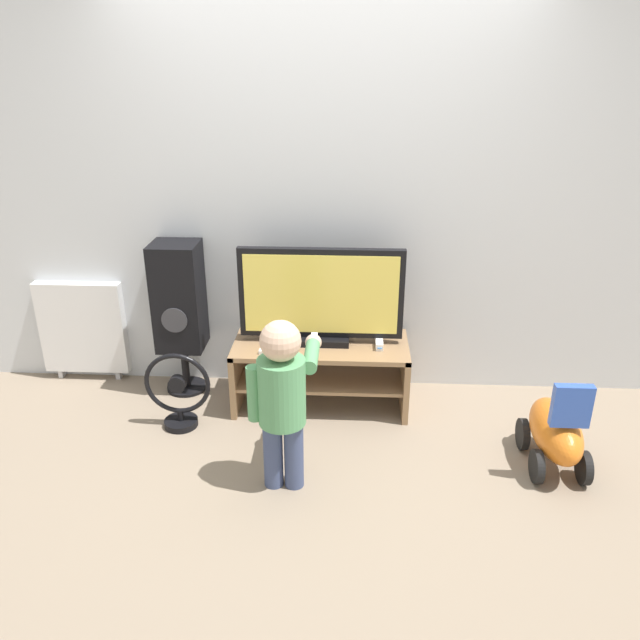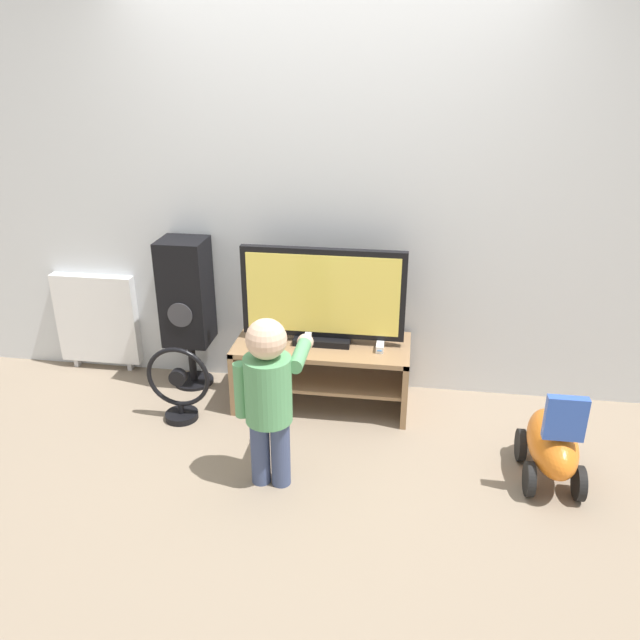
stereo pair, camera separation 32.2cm
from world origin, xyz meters
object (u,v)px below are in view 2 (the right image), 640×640
object	(u,v)px
television	(323,297)
game_console	(380,345)
child	(269,390)
radiator	(97,319)
speaker_tower	(186,295)
floor_fan	(179,387)
remote_primary	(264,346)
ride_on_toy	(552,444)

from	to	relation	value
television	game_console	xyz separation A→B (m)	(0.36, -0.04, -0.28)
child	radiator	bearing A→B (deg)	143.77
speaker_tower	floor_fan	xyz separation A→B (m)	(0.08, -0.45, -0.42)
television	speaker_tower	xyz separation A→B (m)	(-0.91, 0.11, -0.08)
remote_primary	game_console	bearing A→B (deg)	8.29
speaker_tower	radiator	world-z (taller)	speaker_tower
game_console	speaker_tower	world-z (taller)	speaker_tower
television	child	size ratio (longest dim) A/B	1.07
remote_primary	radiator	distance (m)	1.34
television	radiator	xyz separation A→B (m)	(-1.63, 0.23, -0.35)
game_console	remote_primary	world-z (taller)	game_console
game_console	child	distance (m)	0.97
child	ride_on_toy	xyz separation A→B (m)	(1.44, 0.24, -0.33)
ride_on_toy	remote_primary	bearing A→B (deg)	163.76
remote_primary	speaker_tower	size ratio (longest dim) A/B	0.13
remote_primary	television	bearing A→B (deg)	22.24
speaker_tower	game_console	bearing A→B (deg)	-6.83
child	speaker_tower	world-z (taller)	speaker_tower
speaker_tower	ride_on_toy	distance (m)	2.37
speaker_tower	radiator	xyz separation A→B (m)	(-0.72, 0.12, -0.26)
television	ride_on_toy	xyz separation A→B (m)	(1.30, -0.62, -0.51)
floor_fan	remote_primary	bearing A→B (deg)	22.11
floor_fan	ride_on_toy	xyz separation A→B (m)	(2.13, -0.28, -0.00)
radiator	floor_fan	bearing A→B (deg)	-35.76
radiator	speaker_tower	bearing A→B (deg)	-9.29
game_console	television	bearing A→B (deg)	173.99
child	speaker_tower	size ratio (longest dim) A/B	0.92
child	floor_fan	size ratio (longest dim) A/B	1.92
game_console	remote_primary	distance (m)	0.71
television	speaker_tower	distance (m)	0.92
child	ride_on_toy	distance (m)	1.50
speaker_tower	television	bearing A→B (deg)	-7.16
speaker_tower	child	bearing A→B (deg)	-51.63
remote_primary	radiator	world-z (taller)	radiator
speaker_tower	ride_on_toy	size ratio (longest dim) A/B	1.76
game_console	ride_on_toy	distance (m)	1.13
remote_primary	floor_fan	world-z (taller)	floor_fan
floor_fan	radiator	distance (m)	0.99
remote_primary	ride_on_toy	bearing A→B (deg)	-16.24
radiator	game_console	bearing A→B (deg)	-7.72
television	speaker_tower	world-z (taller)	television
floor_fan	ride_on_toy	size ratio (longest dim) A/B	0.84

